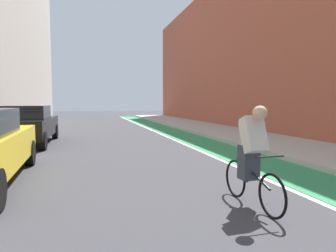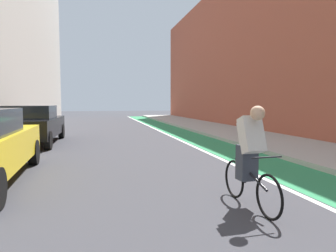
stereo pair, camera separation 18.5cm
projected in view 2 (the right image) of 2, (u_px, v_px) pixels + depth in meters
ground_plane at (119, 144)px, 12.25m from camera, size 94.84×94.84×0.00m
bike_lane_paint at (190, 136)px, 15.00m from camera, size 1.60×43.11×0.00m
lane_divider_stripe at (172, 137)px, 14.80m from camera, size 0.12×43.11×0.00m
sidewalk_right at (237, 134)px, 15.57m from camera, size 3.44×43.11×0.14m
building_facade_right at (270, 43)px, 17.78m from camera, size 2.40×39.11×10.19m
parked_sedan_black at (33, 124)px, 12.12m from camera, size 2.00×4.66×1.53m
cyclist_mid at (250, 154)px, 4.79m from camera, size 0.48×1.71×1.61m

